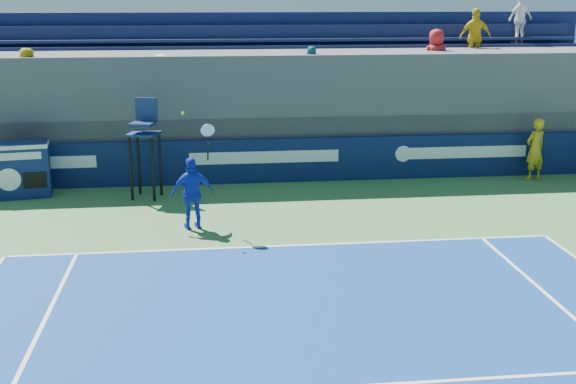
{
  "coord_description": "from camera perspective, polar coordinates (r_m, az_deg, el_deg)",
  "views": [
    {
      "loc": [
        -1.52,
        -1.77,
        4.91
      ],
      "look_at": [
        0.0,
        11.5,
        1.25
      ],
      "focal_mm": 45.0,
      "sensor_mm": 36.0,
      "label": 1
    }
  ],
  "objects": [
    {
      "name": "ball_person",
      "position": [
        20.75,
        18.94,
        3.21
      ],
      "size": [
        0.72,
        0.59,
        1.69
      ],
      "primitive_type": "imported",
      "rotation": [
        0.0,
        0.0,
        3.5
      ],
      "color": "gold",
      "rests_on": "apron"
    },
    {
      "name": "back_hoarding",
      "position": [
        19.42,
        -1.88,
        2.49
      ],
      "size": [
        20.4,
        0.21,
        1.2
      ],
      "color": "#0B1742",
      "rests_on": "ground"
    },
    {
      "name": "match_clock",
      "position": [
        19.15,
        -20.25,
        1.79
      ],
      "size": [
        1.41,
        0.9,
        1.4
      ],
      "color": "navy",
      "rests_on": "ground"
    },
    {
      "name": "umpire_chair",
      "position": [
        18.08,
        -11.26,
        4.24
      ],
      "size": [
        0.86,
        0.86,
        2.48
      ],
      "color": "black",
      "rests_on": "ground"
    },
    {
      "name": "tennis_player",
      "position": [
        15.58,
        -7.54,
        -0.09
      ],
      "size": [
        1.0,
        0.56,
        2.57
      ],
      "color": "#152FB0",
      "rests_on": "apron"
    },
    {
      "name": "stadium_seating",
      "position": [
        21.2,
        -2.33,
        6.99
      ],
      "size": [
        21.0,
        4.05,
        4.93
      ],
      "color": "#4B4B50",
      "rests_on": "ground"
    }
  ]
}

